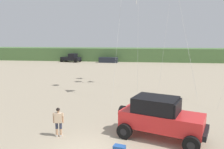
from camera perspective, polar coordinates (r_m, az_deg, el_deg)
name	(u,v)px	position (r m, az deg, el deg)	size (l,w,h in m)	color
dune_ridge	(126,54)	(57.01, 3.46, 5.06)	(90.00, 7.49, 3.10)	#4C703D
jeep	(160,117)	(12.96, 11.98, -10.26)	(5.00, 3.69, 2.26)	red
person_watching	(58,120)	(13.24, -13.24, -11.10)	(0.62, 0.34, 1.67)	tan
cooler_box	(119,149)	(11.47, 1.85, -18.20)	(0.56, 0.36, 0.38)	#23519E
distant_pickup	(71,58)	(54.26, -10.13, 4.09)	(4.91, 3.32, 1.98)	black
distant_sedan	(108,60)	(52.14, -0.90, 3.67)	(4.20, 1.70, 1.20)	#1E232D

